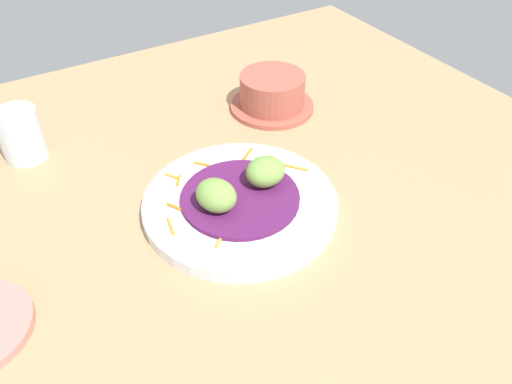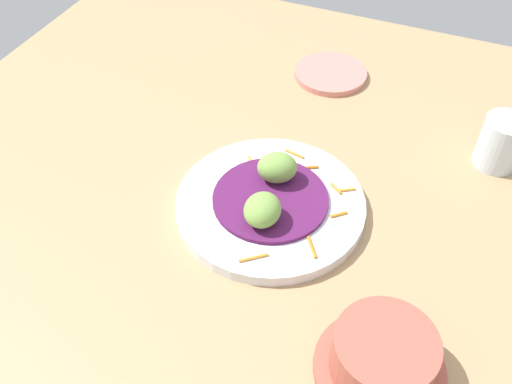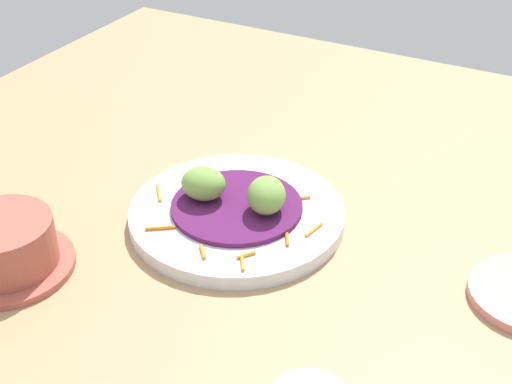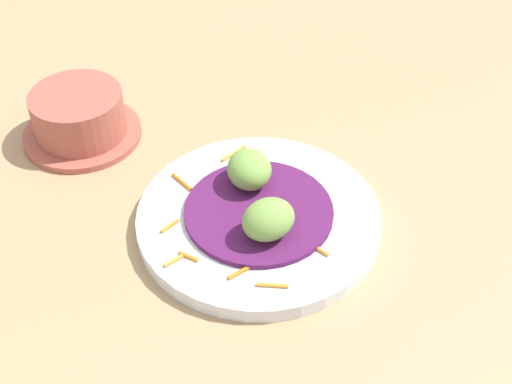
{
  "view_description": "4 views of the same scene",
  "coord_description": "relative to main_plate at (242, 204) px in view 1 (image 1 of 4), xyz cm",
  "views": [
    {
      "loc": [
        -40.43,
        23.84,
        47.03
      ],
      "look_at": [
        1.87,
        -1.74,
        4.96
      ],
      "focal_mm": 35.7,
      "sensor_mm": 36.0,
      "label": 1
    },
    {
      "loc": [
        21.49,
        -49.06,
        58.99
      ],
      "look_at": [
        1.6,
        -1.75,
        6.43
      ],
      "focal_mm": 40.32,
      "sensor_mm": 36.0,
      "label": 2
    },
    {
      "loc": [
        62.77,
        34.53,
        50.91
      ],
      "look_at": [
        1.42,
        1.73,
        5.66
      ],
      "focal_mm": 50.2,
      "sensor_mm": 36.0,
      "label": 3
    },
    {
      "loc": [
        8.97,
        51.96,
        55.09
      ],
      "look_at": [
        3.12,
        -0.95,
        5.87
      ],
      "focal_mm": 49.93,
      "sensor_mm": 36.0,
      "label": 4
    }
  ],
  "objects": [
    {
      "name": "guac_scoop_center",
      "position": [
        0.53,
        -3.88,
        3.38
      ],
      "size": [
        5.02,
        5.65,
        3.8
      ],
      "primitive_type": "ellipsoid",
      "rotation": [
        0.0,
        0.0,
        1.64
      ],
      "color": "#759E47",
      "rests_on": "cabbage_bed"
    },
    {
      "name": "carrot_garnish",
      "position": [
        3.82,
        1.93,
        1.05
      ],
      "size": [
        16.33,
        21.36,
        0.4
      ],
      "color": "orange",
      "rests_on": "main_plate"
    },
    {
      "name": "guac_scoop_left",
      "position": [
        -0.53,
        3.88,
        3.53
      ],
      "size": [
        6.7,
        6.21,
        4.09
      ],
      "primitive_type": "ellipsoid",
      "rotation": [
        0.0,
        0.0,
        3.56
      ],
      "color": "#759E47",
      "rests_on": "cabbage_bed"
    },
    {
      "name": "cabbage_bed",
      "position": [
        0.0,
        0.0,
        1.17
      ],
      "size": [
        15.41,
        15.41,
        0.63
      ],
      "primitive_type": "cylinder",
      "color": "#51194C",
      "rests_on": "main_plate"
    },
    {
      "name": "water_glass",
      "position": [
        26.59,
        21.51,
        2.97
      ],
      "size": [
        6.19,
        6.19,
        7.64
      ],
      "primitive_type": "cylinder",
      "color": "silver",
      "rests_on": "table_surface"
    },
    {
      "name": "main_plate",
      "position": [
        0.0,
        0.0,
        0.0
      ],
      "size": [
        25.31,
        25.31,
        1.71
      ],
      "primitive_type": "cylinder",
      "color": "silver",
      "rests_on": "table_surface"
    },
    {
      "name": "terracotta_bowl",
      "position": [
        19.31,
        -16.96,
        1.95
      ],
      "size": [
        14.03,
        14.03,
        6.06
      ],
      "color": "#A85142",
      "rests_on": "table_surface"
    },
    {
      "name": "table_surface",
      "position": [
        -2.95,
        0.26,
        -1.85
      ],
      "size": [
        110.0,
        110.0,
        2.0
      ],
      "primitive_type": "cube",
      "color": "tan",
      "rests_on": "ground"
    }
  ]
}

